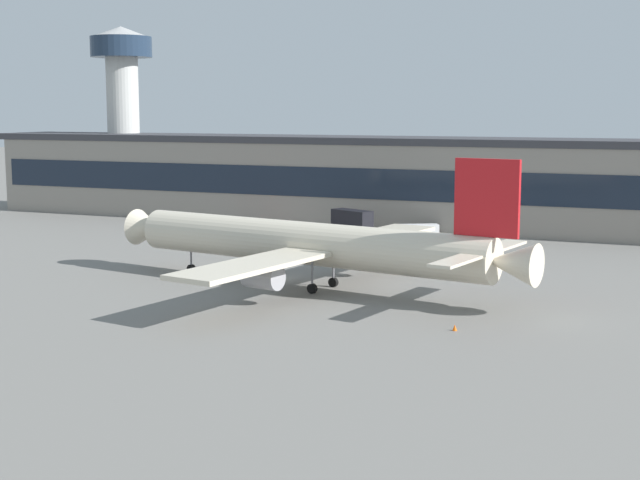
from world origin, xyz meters
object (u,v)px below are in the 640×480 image
(control_tower, at_px, (123,98))
(baggage_tug, at_px, (152,221))
(airliner, at_px, (313,244))
(catering_truck, at_px, (353,222))
(belt_loader, at_px, (417,229))
(traffic_cone_0, at_px, (455,328))
(pushback_tractor, at_px, (234,224))

(control_tower, relative_size, baggage_tug, 8.90)
(baggage_tug, bearing_deg, airliner, -39.44)
(catering_truck, bearing_deg, belt_loader, 17.62)
(control_tower, height_order, traffic_cone_0, control_tower)
(pushback_tractor, xyz_separation_m, belt_loader, (30.71, 4.61, 0.10))
(control_tower, distance_m, pushback_tractor, 45.44)
(pushback_tractor, bearing_deg, traffic_cone_0, -45.97)
(airliner, relative_size, belt_loader, 8.12)
(pushback_tractor, bearing_deg, airliner, -51.80)
(baggage_tug, height_order, traffic_cone_0, baggage_tug)
(control_tower, height_order, belt_loader, control_tower)
(baggage_tug, distance_m, traffic_cone_0, 84.86)
(control_tower, distance_m, baggage_tug, 36.34)
(pushback_tractor, height_order, traffic_cone_0, pushback_tractor)
(belt_loader, distance_m, traffic_cone_0, 62.44)
(pushback_tractor, height_order, belt_loader, belt_loader)
(baggage_tug, bearing_deg, control_tower, 133.46)
(pushback_tractor, xyz_separation_m, catering_truck, (20.81, 1.47, 1.24))
(belt_loader, bearing_deg, traffic_cone_0, -69.87)
(belt_loader, bearing_deg, airliner, -87.93)
(airliner, relative_size, control_tower, 1.47)
(catering_truck, bearing_deg, traffic_cone_0, -60.49)
(catering_truck, bearing_deg, airliner, -74.82)
(control_tower, bearing_deg, catering_truck, -17.55)
(pushback_tractor, distance_m, traffic_cone_0, 75.12)
(airliner, bearing_deg, pushback_tractor, 128.20)
(control_tower, xyz_separation_m, pushback_tractor, (35.22, -19.18, -21.36))
(traffic_cone_0, bearing_deg, airliner, 147.00)
(belt_loader, relative_size, catering_truck, 0.86)
(control_tower, bearing_deg, pushback_tractor, -28.58)
(airliner, distance_m, catering_truck, 44.23)
(airliner, xyz_separation_m, traffic_cone_0, (19.84, -12.88, -4.87))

